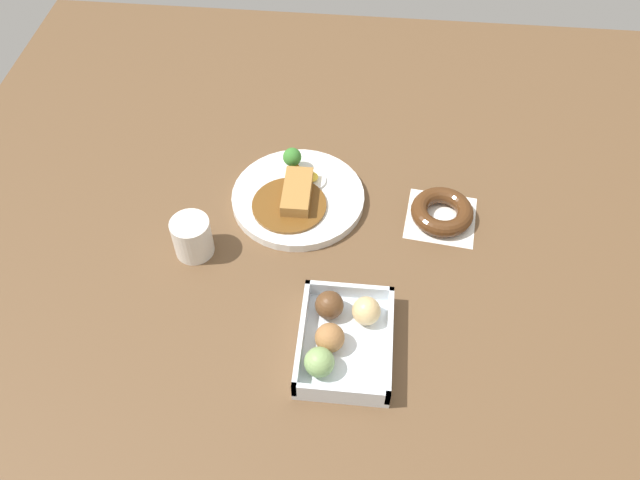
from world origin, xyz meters
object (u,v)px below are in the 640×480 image
coffee_mug (192,238)px  chocolate_ring_donut (442,212)px  curry_plate (297,196)px  donut_box (341,337)px

coffee_mug → chocolate_ring_donut: bearing=105.5°
curry_plate → donut_box: curry_plate is taller
donut_box → coffee_mug: coffee_mug is taller
donut_box → coffee_mug: 0.32m
coffee_mug → curry_plate: bearing=129.6°
curry_plate → chocolate_ring_donut: size_ratio=1.79×
donut_box → coffee_mug: (-0.17, -0.28, 0.01)m
chocolate_ring_donut → coffee_mug: (0.12, -0.44, 0.02)m
curry_plate → chocolate_ring_donut: bearing=86.4°
donut_box → curry_plate: bearing=-160.6°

